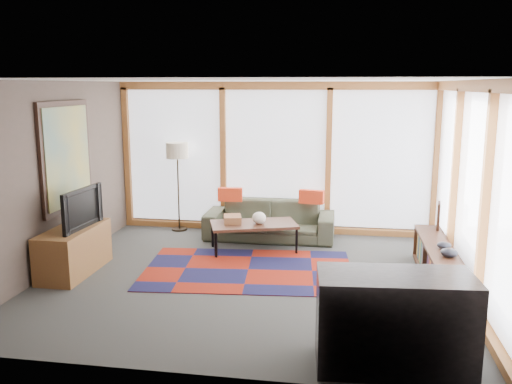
% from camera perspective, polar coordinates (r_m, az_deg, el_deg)
% --- Properties ---
extents(ground, '(5.50, 5.50, 0.00)m').
position_cam_1_polar(ground, '(7.34, -0.51, -9.06)').
color(ground, '#2F2F2D').
rests_on(ground, ground).
extents(room_envelope, '(5.52, 5.02, 2.62)m').
position_cam_1_polar(room_envelope, '(7.44, 3.97, 3.45)').
color(room_envelope, '#453A31').
rests_on(room_envelope, ground).
extents(rug, '(3.03, 2.10, 0.01)m').
position_cam_1_polar(rug, '(7.64, -0.82, -8.18)').
color(rug, maroon).
rests_on(rug, ground).
extents(sofa, '(2.15, 0.84, 0.63)m').
position_cam_1_polar(sofa, '(9.09, 1.43, -2.99)').
color(sofa, '#303425').
rests_on(sofa, ground).
extents(pillow_left, '(0.42, 0.17, 0.23)m').
position_cam_1_polar(pillow_left, '(9.08, -2.74, -0.26)').
color(pillow_left, red).
rests_on(pillow_left, sofa).
extents(pillow_right, '(0.42, 0.19, 0.22)m').
position_cam_1_polar(pillow_right, '(8.93, 5.86, -0.50)').
color(pillow_right, red).
rests_on(pillow_right, sofa).
extents(floor_lamp, '(0.39, 0.39, 1.56)m').
position_cam_1_polar(floor_lamp, '(9.61, -8.19, 0.54)').
color(floor_lamp, black).
rests_on(floor_lamp, ground).
extents(coffee_table, '(1.45, 1.04, 0.44)m').
position_cam_1_polar(coffee_table, '(8.46, -0.23, -4.74)').
color(coffee_table, '#381F13').
rests_on(coffee_table, ground).
extents(book_stack, '(0.34, 0.38, 0.11)m').
position_cam_1_polar(book_stack, '(8.44, -2.49, -2.86)').
color(book_stack, brown).
rests_on(book_stack, coffee_table).
extents(vase, '(0.25, 0.25, 0.19)m').
position_cam_1_polar(vase, '(8.34, 0.33, -2.75)').
color(vase, beige).
rests_on(vase, coffee_table).
extents(bookshelf, '(0.36, 1.97, 0.49)m').
position_cam_1_polar(bookshelf, '(7.61, 18.46, -6.95)').
color(bookshelf, '#381F13').
rests_on(bookshelf, ground).
extents(bowl_a, '(0.23, 0.23, 0.10)m').
position_cam_1_polar(bowl_a, '(7.01, 19.68, -6.02)').
color(bowl_a, black).
rests_on(bowl_a, bookshelf).
extents(bowl_b, '(0.19, 0.19, 0.09)m').
position_cam_1_polar(bowl_b, '(7.32, 19.17, -5.33)').
color(bowl_b, black).
rests_on(bowl_b, bookshelf).
extents(shelf_picture, '(0.08, 0.30, 0.39)m').
position_cam_1_polar(shelf_picture, '(8.26, 18.65, -2.37)').
color(shelf_picture, black).
rests_on(shelf_picture, bookshelf).
extents(tv_console, '(0.53, 1.26, 0.63)m').
position_cam_1_polar(tv_console, '(7.86, -18.61, -5.84)').
color(tv_console, brown).
rests_on(tv_console, ground).
extents(television, '(0.19, 0.96, 0.55)m').
position_cam_1_polar(television, '(7.72, -18.38, -1.60)').
color(television, black).
rests_on(television, tv_console).
extents(bar_counter, '(1.44, 0.76, 0.88)m').
position_cam_1_polar(bar_counter, '(5.19, 14.34, -13.04)').
color(bar_counter, black).
rests_on(bar_counter, ground).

